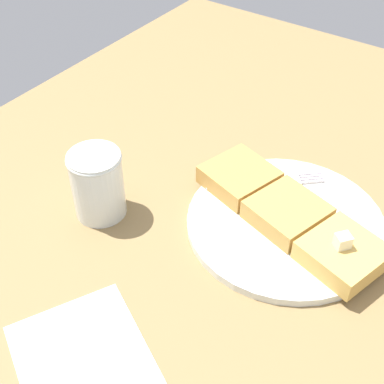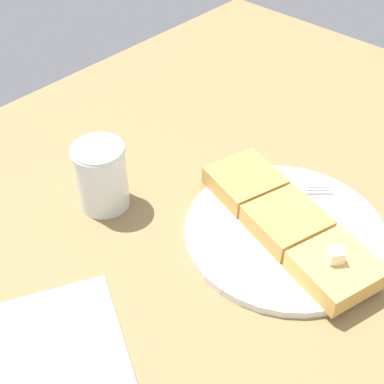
{
  "view_description": "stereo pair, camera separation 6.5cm",
  "coord_description": "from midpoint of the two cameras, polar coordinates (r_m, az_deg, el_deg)",
  "views": [
    {
      "loc": [
        -15.74,
        46.33,
        49.96
      ],
      "look_at": [
        12.02,
        6.62,
        6.74
      ],
      "focal_mm": 50.0,
      "sensor_mm": 36.0,
      "label": 1
    },
    {
      "loc": [
        -20.8,
        42.27,
        49.96
      ],
      "look_at": [
        12.02,
        6.62,
        6.74
      ],
      "focal_mm": 50.0,
      "sensor_mm": 36.0,
      "label": 2
    }
  ],
  "objects": [
    {
      "name": "plate",
      "position": [
        0.67,
        7.24,
        -3.41
      ],
      "size": [
        24.6,
        24.6,
        1.06
      ],
      "color": "silver",
      "rests_on": "table_surface"
    },
    {
      "name": "fork",
      "position": [
        0.72,
        6.02,
        1.02
      ],
      "size": [
        12.75,
        11.88,
        0.36
      ],
      "color": "silver",
      "rests_on": "plate"
    },
    {
      "name": "table_surface",
      "position": [
        0.68,
        8.78,
        -4.45
      ],
      "size": [
        105.23,
        105.23,
        2.24
      ],
      "primitive_type": "cube",
      "color": "olive",
      "rests_on": "ground"
    },
    {
      "name": "napkin",
      "position": [
        0.57,
        -14.91,
        -17.01
      ],
      "size": [
        18.53,
        17.7,
        0.3
      ],
      "primitive_type": "cube",
      "rotation": [
        0.0,
        0.0,
        -0.48
      ],
      "color": "silver",
      "rests_on": "table_surface"
    },
    {
      "name": "syrup_jar",
      "position": [
        0.68,
        -12.73,
        0.49
      ],
      "size": [
        6.73,
        6.73,
        9.03
      ],
      "color": "#57250E",
      "rests_on": "table_surface"
    },
    {
      "name": "toast_slice_left",
      "position": [
        0.62,
        12.96,
        -6.6
      ],
      "size": [
        10.15,
        10.1,
        2.59
      ],
      "primitive_type": "cube",
      "rotation": [
        0.0,
        0.0,
        -0.28
      ],
      "color": "tan",
      "rests_on": "plate"
    },
    {
      "name": "toast_slice_middle",
      "position": [
        0.66,
        7.37,
        -2.33
      ],
      "size": [
        10.15,
        10.1,
        2.59
      ],
      "primitive_type": "cube",
      "rotation": [
        0.0,
        0.0,
        -0.28
      ],
      "color": "#C09046",
      "rests_on": "plate"
    },
    {
      "name": "toast_slice_right",
      "position": [
        0.7,
        2.46,
        1.47
      ],
      "size": [
        10.15,
        10.1,
        2.59
      ],
      "primitive_type": "cube",
      "rotation": [
        0.0,
        0.0,
        -0.28
      ],
      "color": "#C48E43",
      "rests_on": "plate"
    },
    {
      "name": "butter_pat_primary",
      "position": [
        0.61,
        12.88,
        -5.27
      ],
      "size": [
        2.18,
        2.2,
        1.64
      ],
      "primitive_type": "cube",
      "rotation": [
        0.0,
        0.0,
        0.9
      ],
      "color": "#F4EEC8",
      "rests_on": "toast_slice_left"
    }
  ]
}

